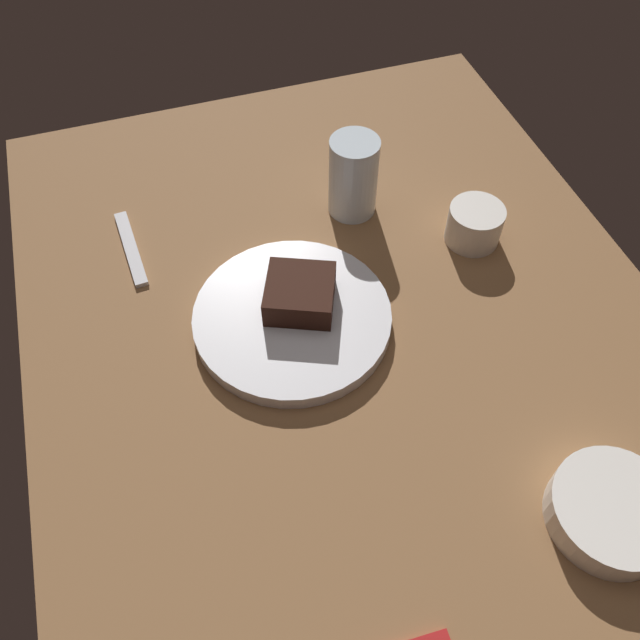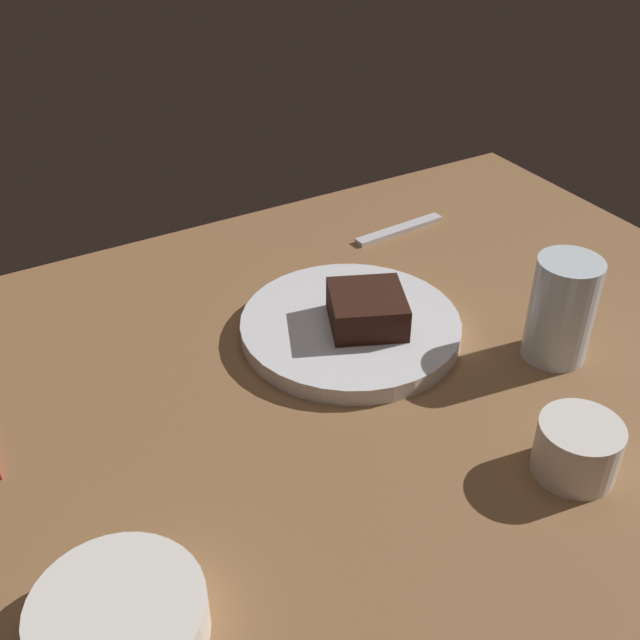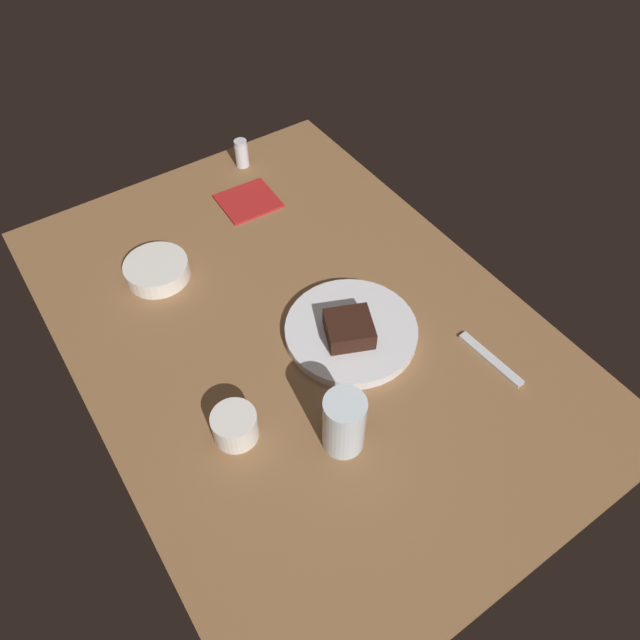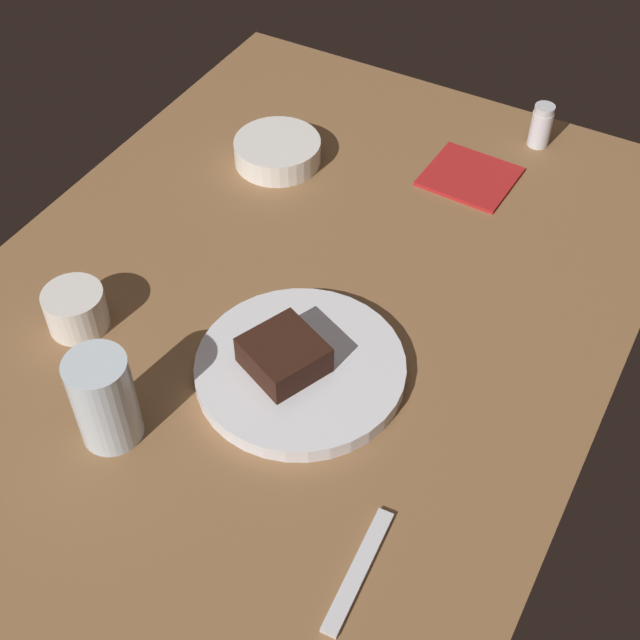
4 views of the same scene
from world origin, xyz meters
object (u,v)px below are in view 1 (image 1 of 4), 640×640
at_px(coffee_cup, 474,224).
at_px(dessert_spoon, 131,248).
at_px(chocolate_cake_slice, 300,294).
at_px(water_glass, 353,177).
at_px(side_bowl, 612,512).
at_px(dessert_plate, 292,318).

relative_size(coffee_cup, dessert_spoon, 0.53).
xyz_separation_m(chocolate_cake_slice, water_glass, (0.17, -0.13, 0.02)).
bearing_deg(water_glass, coffee_cup, -128.32).
xyz_separation_m(water_glass, coffee_cup, (-0.11, -0.15, -0.03)).
relative_size(chocolate_cake_slice, side_bowl, 0.64).
bearing_deg(coffee_cup, dessert_plate, 102.83).
xyz_separation_m(dessert_plate, side_bowl, (-0.36, -0.25, 0.01)).
bearing_deg(chocolate_cake_slice, dessert_plate, 129.27).
relative_size(dessert_plate, chocolate_cake_slice, 2.98).
relative_size(dessert_plate, water_glass, 2.11).
bearing_deg(chocolate_cake_slice, side_bowl, -147.91).
bearing_deg(coffee_cup, dessert_spoon, 74.53).
height_order(chocolate_cake_slice, water_glass, water_glass).
xyz_separation_m(water_glass, dessert_spoon, (0.02, 0.33, -0.06)).
xyz_separation_m(dessert_plate, water_glass, (0.18, -0.15, 0.05)).
xyz_separation_m(coffee_cup, dessert_spoon, (0.13, 0.48, -0.02)).
bearing_deg(side_bowl, coffee_cup, -6.10).
height_order(side_bowl, coffee_cup, coffee_cup).
bearing_deg(side_bowl, chocolate_cake_slice, 32.09).
bearing_deg(side_bowl, dessert_spoon, 37.76).
height_order(dessert_plate, dessert_spoon, dessert_plate).
bearing_deg(coffee_cup, water_glass, 51.68).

